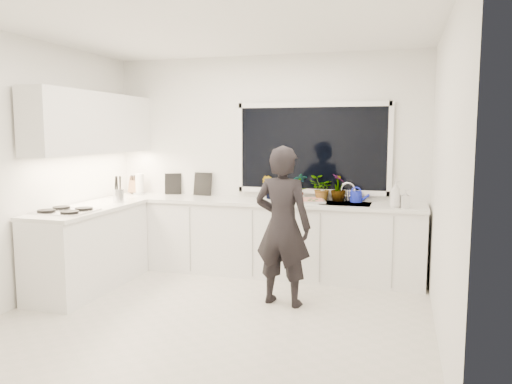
% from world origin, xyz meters
% --- Properties ---
extents(floor, '(4.00, 3.50, 0.02)m').
position_xyz_m(floor, '(0.00, 0.00, -0.01)').
color(floor, beige).
rests_on(floor, ground).
extents(wall_back, '(4.00, 0.02, 2.70)m').
position_xyz_m(wall_back, '(0.00, 1.76, 1.35)').
color(wall_back, white).
rests_on(wall_back, ground).
extents(wall_left, '(0.02, 3.50, 2.70)m').
position_xyz_m(wall_left, '(-2.01, 0.00, 1.35)').
color(wall_left, white).
rests_on(wall_left, ground).
extents(wall_right, '(0.02, 3.50, 2.70)m').
position_xyz_m(wall_right, '(2.01, 0.00, 1.35)').
color(wall_right, white).
rests_on(wall_right, ground).
extents(ceiling, '(4.00, 3.50, 0.02)m').
position_xyz_m(ceiling, '(0.00, 0.00, 2.71)').
color(ceiling, white).
rests_on(ceiling, wall_back).
extents(window, '(1.80, 0.02, 1.00)m').
position_xyz_m(window, '(0.60, 1.73, 1.55)').
color(window, black).
rests_on(window, wall_back).
extents(base_cabinets_back, '(3.92, 0.58, 0.88)m').
position_xyz_m(base_cabinets_back, '(0.00, 1.45, 0.44)').
color(base_cabinets_back, white).
rests_on(base_cabinets_back, floor).
extents(base_cabinets_left, '(0.58, 1.60, 0.88)m').
position_xyz_m(base_cabinets_left, '(-1.67, 0.35, 0.44)').
color(base_cabinets_left, white).
rests_on(base_cabinets_left, floor).
extents(countertop_back, '(3.94, 0.62, 0.04)m').
position_xyz_m(countertop_back, '(0.00, 1.44, 0.90)').
color(countertop_back, silver).
rests_on(countertop_back, base_cabinets_back).
extents(countertop_left, '(0.62, 1.60, 0.04)m').
position_xyz_m(countertop_left, '(-1.67, 0.35, 0.90)').
color(countertop_left, silver).
rests_on(countertop_left, base_cabinets_left).
extents(upper_cabinets, '(0.34, 2.10, 0.70)m').
position_xyz_m(upper_cabinets, '(-1.79, 0.70, 1.85)').
color(upper_cabinets, white).
rests_on(upper_cabinets, wall_left).
extents(sink, '(0.58, 0.42, 0.14)m').
position_xyz_m(sink, '(1.05, 1.45, 0.87)').
color(sink, silver).
rests_on(sink, countertop_back).
extents(faucet, '(0.03, 0.03, 0.22)m').
position_xyz_m(faucet, '(1.05, 1.65, 1.03)').
color(faucet, silver).
rests_on(faucet, countertop_back).
extents(stovetop, '(0.56, 0.48, 0.03)m').
position_xyz_m(stovetop, '(-1.69, -0.00, 0.94)').
color(stovetop, black).
rests_on(stovetop, countertop_left).
extents(person, '(0.64, 0.47, 1.62)m').
position_xyz_m(person, '(0.53, 0.44, 0.81)').
color(person, black).
rests_on(person, floor).
extents(pizza_tray, '(0.59, 0.49, 0.03)m').
position_xyz_m(pizza_tray, '(0.55, 1.42, 0.94)').
color(pizza_tray, silver).
rests_on(pizza_tray, countertop_back).
extents(pizza, '(0.53, 0.44, 0.01)m').
position_xyz_m(pizza, '(0.55, 1.42, 0.95)').
color(pizza, '#AE2217').
rests_on(pizza, pizza_tray).
extents(watering_can, '(0.16, 0.16, 0.13)m').
position_xyz_m(watering_can, '(1.15, 1.61, 0.98)').
color(watering_can, '#1420BC').
rests_on(watering_can, countertop_back).
extents(paper_towel_roll, '(0.12, 0.12, 0.26)m').
position_xyz_m(paper_towel_roll, '(-1.69, 1.55, 1.05)').
color(paper_towel_roll, silver).
rests_on(paper_towel_roll, countertop_back).
extents(knife_block, '(0.14, 0.11, 0.22)m').
position_xyz_m(knife_block, '(-1.79, 1.59, 1.03)').
color(knife_block, '#A36D4C').
rests_on(knife_block, countertop_back).
extents(utensil_crock, '(0.15, 0.15, 0.16)m').
position_xyz_m(utensil_crock, '(-1.56, 0.80, 1.00)').
color(utensil_crock, '#B9BABE').
rests_on(utensil_crock, countertop_left).
extents(picture_frame_large, '(0.21, 0.09, 0.28)m').
position_xyz_m(picture_frame_large, '(-1.27, 1.69, 1.06)').
color(picture_frame_large, black).
rests_on(picture_frame_large, countertop_back).
extents(picture_frame_small, '(0.25, 0.04, 0.30)m').
position_xyz_m(picture_frame_small, '(-0.84, 1.69, 1.07)').
color(picture_frame_small, black).
rests_on(picture_frame_small, countertop_back).
extents(herb_plants, '(1.07, 0.30, 0.33)m').
position_xyz_m(herb_plants, '(0.66, 1.61, 1.08)').
color(herb_plants, '#26662D').
rests_on(herb_plants, countertop_back).
extents(soap_bottles, '(0.24, 0.14, 0.30)m').
position_xyz_m(soap_bottles, '(1.64, 1.30, 1.05)').
color(soap_bottles, '#D8BF66').
rests_on(soap_bottles, countertop_back).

